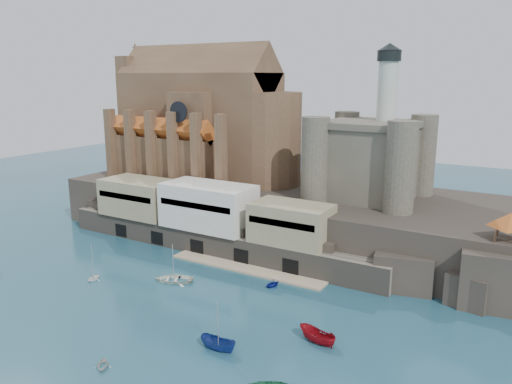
{
  "coord_description": "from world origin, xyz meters",
  "views": [
    {
      "loc": [
        45.92,
        -52.12,
        33.32
      ],
      "look_at": [
        -4.32,
        32.0,
        10.49
      ],
      "focal_mm": 35.0,
      "sensor_mm": 36.0,
      "label": 1
    }
  ],
  "objects_px": {
    "boat_1": "(103,367)",
    "pavilion": "(510,222)",
    "church": "(205,125)",
    "castle_keep": "(371,156)",
    "boat_2": "(218,349)"
  },
  "relations": [
    {
      "from": "castle_keep",
      "to": "boat_2",
      "type": "height_order",
      "value": "castle_keep"
    },
    {
      "from": "church",
      "to": "boat_2",
      "type": "bearing_deg",
      "value": -52.31
    },
    {
      "from": "pavilion",
      "to": "boat_1",
      "type": "relative_size",
      "value": 2.3
    },
    {
      "from": "church",
      "to": "boat_2",
      "type": "height_order",
      "value": "church"
    },
    {
      "from": "church",
      "to": "boat_2",
      "type": "xyz_separation_m",
      "value": [
        37.18,
        -48.12,
        -22.13
      ]
    },
    {
      "from": "boat_1",
      "to": "castle_keep",
      "type": "bearing_deg",
      "value": 39.24
    },
    {
      "from": "boat_1",
      "to": "pavilion",
      "type": "bearing_deg",
      "value": 9.33
    },
    {
      "from": "church",
      "to": "pavilion",
      "type": "xyz_separation_m",
      "value": [
        66.13,
        -15.85,
        -9.4
      ]
    },
    {
      "from": "pavilion",
      "to": "boat_2",
      "type": "relative_size",
      "value": 1.23
    },
    {
      "from": "church",
      "to": "pavilion",
      "type": "bearing_deg",
      "value": -13.48
    },
    {
      "from": "boat_1",
      "to": "boat_2",
      "type": "bearing_deg",
      "value": 8.55
    },
    {
      "from": "church",
      "to": "boat_1",
      "type": "bearing_deg",
      "value": -64.54
    },
    {
      "from": "pavilion",
      "to": "boat_2",
      "type": "distance_m",
      "value": 45.18
    },
    {
      "from": "church",
      "to": "boat_1",
      "type": "relative_size",
      "value": 16.87
    },
    {
      "from": "castle_keep",
      "to": "boat_2",
      "type": "bearing_deg",
      "value": -93.65
    }
  ]
}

